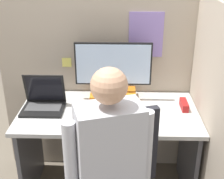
# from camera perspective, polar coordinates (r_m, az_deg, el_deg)

# --- Properties ---
(cubicle_panel_back) EXTENTS (1.83, 0.05, 1.56)m
(cubicle_panel_back) POSITION_cam_1_polar(r_m,az_deg,el_deg) (2.64, -0.30, 0.70)
(cubicle_panel_back) COLOR tan
(cubicle_panel_back) RESTS_ON ground
(cubicle_panel_right) EXTENTS (0.04, 1.32, 1.56)m
(cubicle_panel_right) POSITION_cam_1_polar(r_m,az_deg,el_deg) (2.33, 16.50, -3.91)
(cubicle_panel_right) COLOR tan
(cubicle_panel_right) RESTS_ON ground
(desk) EXTENTS (1.33, 0.68, 0.74)m
(desk) POSITION_cam_1_polar(r_m,az_deg,el_deg) (2.42, -0.62, -7.86)
(desk) COLOR #B7B7B2
(desk) RESTS_ON ground
(paper_box) EXTENTS (0.36, 0.23, 0.07)m
(paper_box) POSITION_cam_1_polar(r_m,az_deg,el_deg) (2.48, 0.21, -1.10)
(paper_box) COLOR orange
(paper_box) RESTS_ON desk
(monitor) EXTENTS (0.59, 0.20, 0.40)m
(monitor) POSITION_cam_1_polar(r_m,az_deg,el_deg) (2.39, 0.22, 4.24)
(monitor) COLOR black
(monitor) RESTS_ON paper_box
(laptop) EXTENTS (0.31, 0.25, 0.26)m
(laptop) POSITION_cam_1_polar(r_m,az_deg,el_deg) (2.39, -12.39, -2.36)
(laptop) COLOR black
(laptop) RESTS_ON desk
(mouse) EXTENTS (0.07, 0.05, 0.04)m
(mouse) POSITION_cam_1_polar(r_m,az_deg,el_deg) (2.29, -6.28, -3.95)
(mouse) COLOR black
(mouse) RESTS_ON desk
(stapler) EXTENTS (0.05, 0.15, 0.06)m
(stapler) POSITION_cam_1_polar(r_m,az_deg,el_deg) (2.41, 13.04, -2.76)
(stapler) COLOR #A31919
(stapler) RESTS_ON desk
(carrot_toy) EXTENTS (0.04, 0.16, 0.04)m
(carrot_toy) POSITION_cam_1_polar(r_m,az_deg,el_deg) (2.18, -1.29, -5.45)
(carrot_toy) COLOR orange
(carrot_toy) RESTS_ON desk
(person) EXTENTS (0.46, 0.48, 1.34)m
(person) POSITION_cam_1_polar(r_m,az_deg,el_deg) (1.69, -1.06, -15.12)
(person) COLOR #282D4C
(person) RESTS_ON ground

